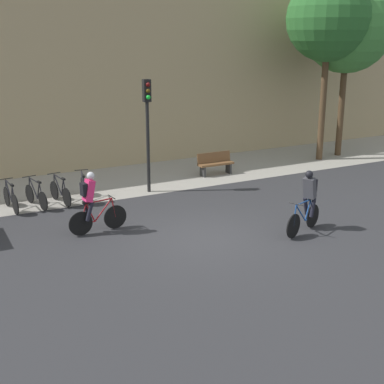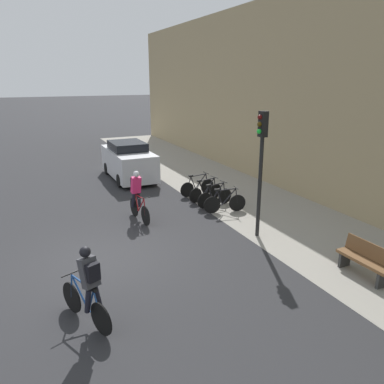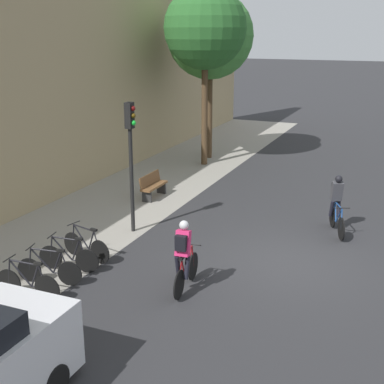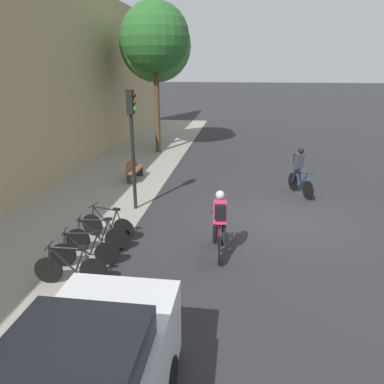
{
  "view_description": "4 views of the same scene",
  "coord_description": "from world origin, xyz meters",
  "px_view_note": "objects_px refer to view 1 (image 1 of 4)",
  "views": [
    {
      "loc": [
        -6.74,
        -12.06,
        5.45
      ],
      "look_at": [
        0.14,
        1.05,
        1.04
      ],
      "focal_mm": 50.0,
      "sensor_mm": 36.0,
      "label": 1
    },
    {
      "loc": [
        9.67,
        -1.72,
        4.9
      ],
      "look_at": [
        -0.63,
        3.07,
        1.42
      ],
      "focal_mm": 35.0,
      "sensor_mm": 36.0,
      "label": 2
    },
    {
      "loc": [
        -13.09,
        -2.81,
        5.97
      ],
      "look_at": [
        0.24,
        2.85,
        1.56
      ],
      "focal_mm": 50.0,
      "sensor_mm": 36.0,
      "label": 3
    },
    {
      "loc": [
        -11.23,
        1.38,
        4.69
      ],
      "look_at": [
        -1.59,
        2.68,
        1.38
      ],
      "focal_mm": 35.0,
      "sensor_mm": 36.0,
      "label": 4
    }
  ],
  "objects_px": {
    "parked_bike_1": "(36,195)",
    "traffic_light_pole": "(147,116)",
    "cyclist_grey": "(308,199)",
    "parked_bike_2": "(60,192)",
    "parked_bike_0": "(11,198)",
    "parked_bike_3": "(83,189)",
    "bench": "(215,163)",
    "cyclist_pink": "(92,201)"
  },
  "relations": [
    {
      "from": "parked_bike_3",
      "to": "cyclist_pink",
      "type": "bearing_deg",
      "value": -102.19
    },
    {
      "from": "traffic_light_pole",
      "to": "parked_bike_0",
      "type": "bearing_deg",
      "value": 178.29
    },
    {
      "from": "parked_bike_0",
      "to": "traffic_light_pole",
      "type": "relative_size",
      "value": 0.42
    },
    {
      "from": "parked_bike_0",
      "to": "traffic_light_pole",
      "type": "distance_m",
      "value": 5.28
    },
    {
      "from": "cyclist_grey",
      "to": "traffic_light_pole",
      "type": "bearing_deg",
      "value": 112.99
    },
    {
      "from": "parked_bike_1",
      "to": "parked_bike_3",
      "type": "distance_m",
      "value": 1.59
    },
    {
      "from": "parked_bike_1",
      "to": "parked_bike_2",
      "type": "relative_size",
      "value": 1.0
    },
    {
      "from": "cyclist_grey",
      "to": "bench",
      "type": "height_order",
      "value": "cyclist_grey"
    },
    {
      "from": "bench",
      "to": "parked_bike_2",
      "type": "bearing_deg",
      "value": -172.32
    },
    {
      "from": "traffic_light_pole",
      "to": "parked_bike_1",
      "type": "bearing_deg",
      "value": 177.96
    },
    {
      "from": "cyclist_pink",
      "to": "parked_bike_3",
      "type": "bearing_deg",
      "value": 77.81
    },
    {
      "from": "cyclist_grey",
      "to": "cyclist_pink",
      "type": "bearing_deg",
      "value": 153.96
    },
    {
      "from": "parked_bike_2",
      "to": "parked_bike_1",
      "type": "bearing_deg",
      "value": -179.95
    },
    {
      "from": "cyclist_grey",
      "to": "parked_bike_2",
      "type": "distance_m",
      "value": 8.1
    },
    {
      "from": "cyclist_pink",
      "to": "parked_bike_3",
      "type": "relative_size",
      "value": 1.09
    },
    {
      "from": "cyclist_grey",
      "to": "parked_bike_0",
      "type": "distance_m",
      "value": 9.27
    },
    {
      "from": "cyclist_grey",
      "to": "parked_bike_3",
      "type": "distance_m",
      "value": 7.58
    },
    {
      "from": "bench",
      "to": "cyclist_pink",
      "type": "bearing_deg",
      "value": -147.42
    },
    {
      "from": "parked_bike_3",
      "to": "bench",
      "type": "xyz_separation_m",
      "value": [
        5.67,
        0.87,
        0.07
      ]
    },
    {
      "from": "cyclist_pink",
      "to": "cyclist_grey",
      "type": "bearing_deg",
      "value": -26.04
    },
    {
      "from": "traffic_light_pole",
      "to": "cyclist_pink",
      "type": "bearing_deg",
      "value": -134.91
    },
    {
      "from": "parked_bike_0",
      "to": "parked_bike_1",
      "type": "xyz_separation_m",
      "value": [
        0.8,
        -0.0,
        -0.01
      ]
    },
    {
      "from": "parked_bike_1",
      "to": "traffic_light_pole",
      "type": "xyz_separation_m",
      "value": [
        3.94,
        -0.14,
        2.34
      ]
    },
    {
      "from": "cyclist_pink",
      "to": "traffic_light_pole",
      "type": "distance_m",
      "value": 4.66
    },
    {
      "from": "parked_bike_0",
      "to": "traffic_light_pole",
      "type": "xyz_separation_m",
      "value": [
        4.73,
        -0.14,
        2.33
      ]
    },
    {
      "from": "parked_bike_2",
      "to": "parked_bike_0",
      "type": "bearing_deg",
      "value": -180.0
    },
    {
      "from": "bench",
      "to": "parked_bike_0",
      "type": "bearing_deg",
      "value": -173.82
    },
    {
      "from": "cyclist_grey",
      "to": "parked_bike_1",
      "type": "height_order",
      "value": "cyclist_grey"
    },
    {
      "from": "parked_bike_3",
      "to": "traffic_light_pole",
      "type": "height_order",
      "value": "traffic_light_pole"
    },
    {
      "from": "cyclist_pink",
      "to": "parked_bike_1",
      "type": "xyz_separation_m",
      "value": [
        -0.9,
        3.19,
        -0.56
      ]
    },
    {
      "from": "cyclist_pink",
      "to": "cyclist_grey",
      "type": "distance_m",
      "value": 6.08
    },
    {
      "from": "parked_bike_0",
      "to": "parked_bike_2",
      "type": "xyz_separation_m",
      "value": [
        1.59,
        0.0,
        -0.0
      ]
    },
    {
      "from": "parked_bike_2",
      "to": "bench",
      "type": "height_order",
      "value": "parked_bike_2"
    },
    {
      "from": "cyclist_pink",
      "to": "bench",
      "type": "height_order",
      "value": "cyclist_pink"
    },
    {
      "from": "parked_bike_0",
      "to": "parked_bike_1",
      "type": "distance_m",
      "value": 0.8
    },
    {
      "from": "parked_bike_0",
      "to": "parked_bike_2",
      "type": "distance_m",
      "value": 1.59
    },
    {
      "from": "cyclist_grey",
      "to": "bench",
      "type": "xyz_separation_m",
      "value": [
        0.89,
        6.73,
        -0.48
      ]
    },
    {
      "from": "parked_bike_2",
      "to": "parked_bike_3",
      "type": "bearing_deg",
      "value": 0.03
    },
    {
      "from": "cyclist_pink",
      "to": "bench",
      "type": "relative_size",
      "value": 1.2
    },
    {
      "from": "parked_bike_0",
      "to": "parked_bike_2",
      "type": "bearing_deg",
      "value": 0.0
    },
    {
      "from": "parked_bike_1",
      "to": "parked_bike_3",
      "type": "relative_size",
      "value": 1.01
    },
    {
      "from": "parked_bike_1",
      "to": "bench",
      "type": "relative_size",
      "value": 1.11
    }
  ]
}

